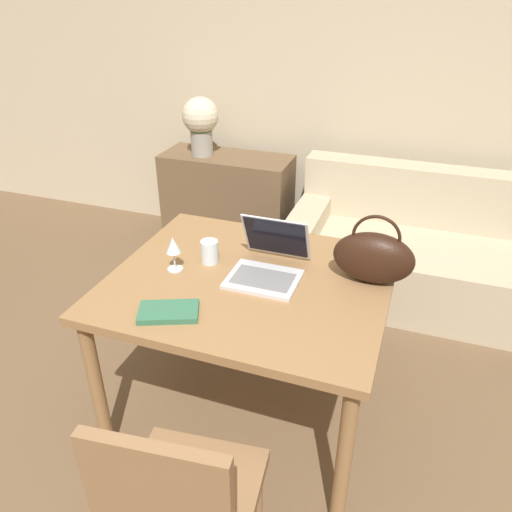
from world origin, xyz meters
name	(u,v)px	position (x,y,z in m)	size (l,w,h in m)	color
wall_back	(344,70)	(0.00, 2.69, 1.35)	(10.00, 0.06, 2.70)	beige
dining_table	(249,295)	(0.00, 0.77, 0.68)	(1.20, 1.03, 0.77)	olive
chair	(180,504)	(0.10, -0.13, 0.51)	(0.48, 0.48, 0.91)	olive
couch	(423,257)	(0.73, 2.14, 0.29)	(1.74, 0.82, 0.82)	#C1B293
sideboard	(228,203)	(-0.77, 2.35, 0.38)	(0.98, 0.40, 0.75)	brown
laptop	(270,259)	(0.06, 0.86, 0.83)	(0.30, 0.36, 0.24)	silver
drinking_glass	(210,252)	(-0.22, 0.85, 0.82)	(0.08, 0.08, 0.11)	silver
wine_glass	(173,247)	(-0.34, 0.73, 0.88)	(0.07, 0.07, 0.16)	silver
handbag	(374,257)	(0.50, 0.93, 0.89)	(0.34, 0.15, 0.31)	black
flower_vase	(201,122)	(-0.94, 2.32, 1.00)	(0.26, 0.26, 0.42)	#9E998E
book	(169,312)	(-0.21, 0.42, 0.78)	(0.27, 0.22, 0.02)	#336B4C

